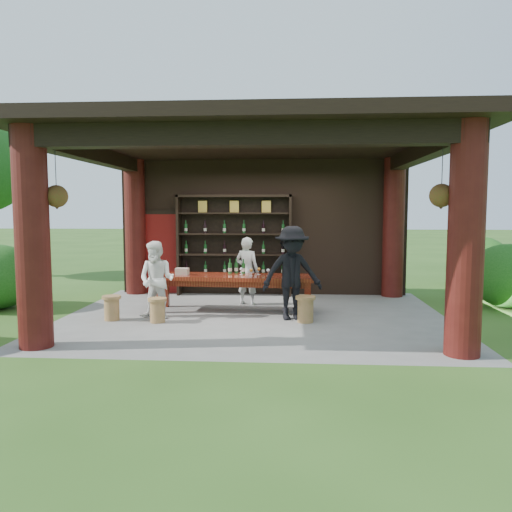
# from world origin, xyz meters

# --- Properties ---
(ground) EXTENTS (90.00, 90.00, 0.00)m
(ground) POSITION_xyz_m (0.00, 0.00, 0.00)
(ground) COLOR #2D5119
(ground) RESTS_ON ground
(pavilion) EXTENTS (7.50, 6.00, 3.60)m
(pavilion) POSITION_xyz_m (-0.01, 0.43, 2.13)
(pavilion) COLOR slate
(pavilion) RESTS_ON ground
(wine_shelf) EXTENTS (2.77, 0.42, 2.44)m
(wine_shelf) POSITION_xyz_m (-0.67, 2.45, 1.22)
(wine_shelf) COLOR black
(wine_shelf) RESTS_ON ground
(tasting_table) EXTENTS (3.31, 1.00, 0.75)m
(tasting_table) POSITION_xyz_m (-0.47, 0.46, 0.63)
(tasting_table) COLOR #52130B
(tasting_table) RESTS_ON ground
(stool_near_left) EXTENTS (0.35, 0.35, 0.45)m
(stool_near_left) POSITION_xyz_m (-1.76, -0.63, 0.24)
(stool_near_left) COLOR olive
(stool_near_left) RESTS_ON ground
(stool_near_right) EXTENTS (0.37, 0.37, 0.49)m
(stool_near_right) POSITION_xyz_m (0.98, -0.44, 0.26)
(stool_near_right) COLOR olive
(stool_near_right) RESTS_ON ground
(stool_far_left) EXTENTS (0.35, 0.35, 0.47)m
(stool_far_left) POSITION_xyz_m (-2.66, -0.52, 0.25)
(stool_far_left) COLOR olive
(stool_far_left) RESTS_ON ground
(host) EXTENTS (0.63, 0.52, 1.49)m
(host) POSITION_xyz_m (-0.25, 1.24, 0.74)
(host) COLOR silver
(host) RESTS_ON ground
(guest_woman) EXTENTS (0.82, 0.69, 1.49)m
(guest_woman) POSITION_xyz_m (-1.85, -0.30, 0.74)
(guest_woman) COLOR white
(guest_woman) RESTS_ON ground
(guest_man) EXTENTS (1.28, 0.93, 1.77)m
(guest_man) POSITION_xyz_m (0.72, -0.20, 0.89)
(guest_man) COLOR black
(guest_man) RESTS_ON ground
(table_bottles) EXTENTS (0.36, 0.15, 0.31)m
(table_bottles) POSITION_xyz_m (-0.43, 0.74, 0.90)
(table_bottles) COLOR #194C1E
(table_bottles) RESTS_ON tasting_table
(table_glasses) EXTENTS (1.06, 0.28, 0.15)m
(table_glasses) POSITION_xyz_m (0.11, 0.44, 0.82)
(table_glasses) COLOR silver
(table_glasses) RESTS_ON tasting_table
(napkin_basket) EXTENTS (0.27, 0.19, 0.14)m
(napkin_basket) POSITION_xyz_m (-1.52, 0.43, 0.82)
(napkin_basket) COLOR #BF6672
(napkin_basket) RESTS_ON tasting_table
(shrubs) EXTENTS (14.04, 8.60, 1.36)m
(shrubs) POSITION_xyz_m (2.65, 0.99, 0.55)
(shrubs) COLOR #194C14
(shrubs) RESTS_ON ground
(trees) EXTENTS (22.45, 10.21, 4.80)m
(trees) POSITION_xyz_m (3.40, 1.85, 3.37)
(trees) COLOR #3F2819
(trees) RESTS_ON ground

